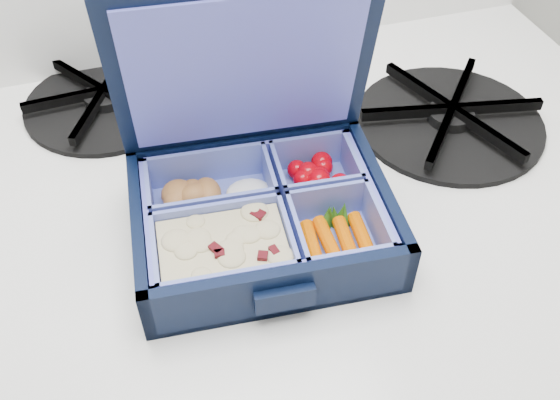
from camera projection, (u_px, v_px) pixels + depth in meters
name	position (u px, v px, depth m)	size (l,w,h in m)	color
bento_box	(262.00, 218.00, 0.52)	(0.21, 0.16, 0.05)	black
burner_grate	(451.00, 114.00, 0.63)	(0.19, 0.19, 0.03)	black
burner_grate_rear	(105.00, 98.00, 0.66)	(0.17, 0.17, 0.02)	black
fork	(314.00, 120.00, 0.64)	(0.02, 0.16, 0.01)	silver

